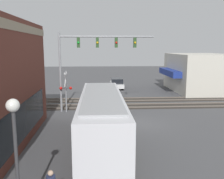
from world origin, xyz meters
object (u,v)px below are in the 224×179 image
(crossing_signal, at_px, (66,88))
(streetlamp, at_px, (16,151))
(pedestrian_at_crossing, at_px, (85,101))
(parked_car_black, at_px, (100,92))
(city_bus, at_px, (102,117))
(parked_car_white, at_px, (117,84))

(crossing_signal, relative_size, streetlamp, 0.86)
(streetlamp, relative_size, pedestrian_at_crossing, 2.49)
(parked_car_black, bearing_deg, pedestrian_at_crossing, 166.66)
(streetlamp, relative_size, parked_car_black, 1.05)
(pedestrian_at_crossing, bearing_deg, crossing_signal, 106.07)
(city_bus, bearing_deg, parked_car_white, -6.90)
(parked_car_black, distance_m, pedestrian_at_crossing, 6.26)
(city_bus, height_order, parked_car_white, city_bus)
(city_bus, distance_m, crossing_signal, 8.68)
(parked_car_black, bearing_deg, streetlamp, 172.28)
(crossing_signal, bearing_deg, pedestrian_at_crossing, -73.93)
(crossing_signal, distance_m, streetlamp, 15.14)
(parked_car_white, bearing_deg, city_bus, 173.10)
(streetlamp, bearing_deg, parked_car_black, -7.72)
(city_bus, height_order, streetlamp, streetlamp)
(pedestrian_at_crossing, bearing_deg, city_bus, -170.43)
(city_bus, distance_m, parked_car_white, 21.67)
(crossing_signal, relative_size, parked_car_black, 0.90)
(city_bus, height_order, crossing_signal, crossing_signal)
(parked_car_black, bearing_deg, crossing_signal, 154.13)
(parked_car_white, bearing_deg, pedestrian_at_crossing, 162.64)
(parked_car_white, distance_m, pedestrian_at_crossing, 13.55)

